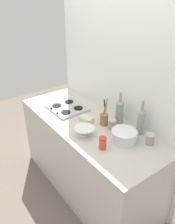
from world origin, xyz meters
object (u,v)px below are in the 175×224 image
Objects in this scene: stovetop_hob at (67,108)px; condiment_jar_rear at (150,139)px; plate_stack at (124,136)px; condiment_jar_spare at (103,143)px; condiment_jar_front at (112,125)px; wine_bottle_leftmost at (141,121)px; butter_dish at (86,119)px; wine_bottle_mid_left at (120,111)px; utensil_crock at (104,118)px; mixing_bowl at (84,131)px.

condiment_jar_rear reaches higher than stovetop_hob.
condiment_jar_spare is at bearing -96.32° from plate_stack.
stovetop_hob is 0.82m from condiment_jar_spare.
condiment_jar_front is 0.32m from condiment_jar_spare.
condiment_jar_front reaches higher than condiment_jar_rear.
wine_bottle_leftmost is 0.28m from condiment_jar_front.
condiment_jar_spare reaches higher than condiment_jar_front.
plate_stack is 0.49m from butter_dish.
wine_bottle_mid_left is at bearing 119.88° from condiment_jar_spare.
condiment_jar_front is (-0.21, -0.16, -0.08)m from wine_bottle_leftmost.
utensil_crock is 2.75× the size of condiment_jar_front.
utensil_crock is 0.40m from condiment_jar_spare.
plate_stack reaches higher than stovetop_hob.
plate_stack is 1.24× the size of mixing_bowl.
stovetop_hob is 1.03m from condiment_jar_rear.
plate_stack is at bearing 83.68° from condiment_jar_spare.
utensil_crock is (0.51, 0.13, 0.06)m from stovetop_hob.
plate_stack is at bearing 6.41° from stovetop_hob.
wine_bottle_leftmost is at bearing 56.66° from mixing_bowl.
wine_bottle_mid_left is 2.33× the size of butter_dish.
wine_bottle_mid_left reaches higher than butter_dish.
plate_stack is at bearing -34.56° from wine_bottle_mid_left.
condiment_jar_front is at bearing 0.82° from utensil_crock.
plate_stack is 1.63× the size of butter_dish.
condiment_jar_rear is (1.00, 0.24, 0.04)m from stovetop_hob.
butter_dish is 0.30m from condiment_jar_front.
utensil_crock is at bearing -179.18° from condiment_jar_front.
wine_bottle_leftmost is 3.50× the size of condiment_jar_rear.
condiment_jar_rear is (0.44, -0.03, -0.08)m from wine_bottle_mid_left.
mixing_bowl is 0.26m from condiment_jar_spare.
plate_stack is at bearing 9.77° from butter_dish.
wine_bottle_mid_left is at bearing 68.64° from utensil_crock.
utensil_crock is at bearing 13.84° from stovetop_hob.
condiment_jar_spare is at bearing -56.37° from condiment_jar_front.
mixing_bowl is 1.92× the size of condiment_jar_rear.
mixing_bowl is 1.77× the size of condiment_jar_front.
condiment_jar_spare is (0.30, -0.26, -0.02)m from utensil_crock.
mixing_bowl is (-0.29, -0.44, -0.09)m from wine_bottle_leftmost.
plate_stack is 0.21m from wine_bottle_leftmost.
wine_bottle_leftmost is at bearing 88.03° from plate_stack.
wine_bottle_leftmost is at bearing 37.90° from condiment_jar_front.
condiment_jar_front is at bearing -162.96° from condiment_jar_rear.
mixing_bowl is 1.32× the size of butter_dish.
mixing_bowl is at bearing -106.05° from condiment_jar_front.
condiment_jar_front reaches higher than mixing_bowl.
condiment_jar_rear is at bearing -4.41° from wine_bottle_mid_left.
stovetop_hob is at bearing -168.57° from condiment_jar_front.
butter_dish is at bearing -160.46° from condiment_jar_rear.
wine_bottle_mid_left is 0.44m from condiment_jar_rear.
utensil_crock reaches higher than plate_stack.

